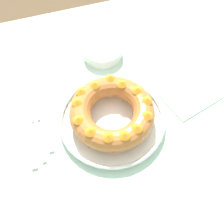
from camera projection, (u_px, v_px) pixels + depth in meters
ground_plane at (115, 188)px, 1.44m from camera, size 8.00×8.00×0.00m
dining_table at (117, 134)px, 0.88m from camera, size 1.51×1.19×0.72m
serving_dish at (112, 120)px, 0.81m from camera, size 0.33×0.33×0.03m
bundt_cake at (112, 112)px, 0.77m from camera, size 0.25×0.25×0.07m
fork at (38, 129)px, 0.81m from camera, size 0.02×0.20×0.01m
serving_knife at (30, 140)px, 0.79m from camera, size 0.02×0.22×0.01m
cake_knife at (47, 129)px, 0.81m from camera, size 0.02×0.19×0.01m
side_bowl at (102, 51)px, 0.96m from camera, size 0.14×0.14×0.04m
napkin at (191, 96)px, 0.87m from camera, size 0.20×0.17×0.00m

